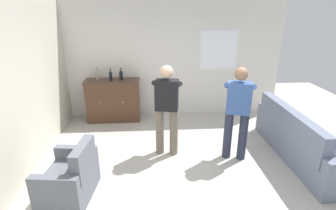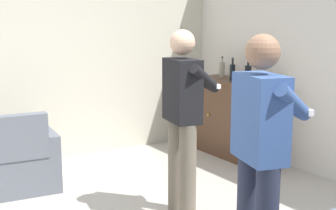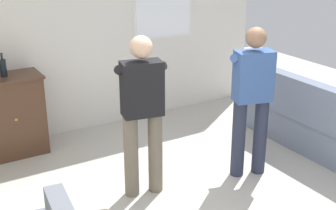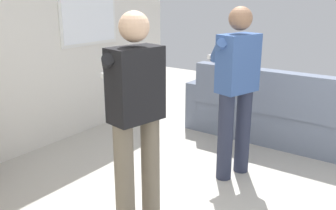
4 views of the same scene
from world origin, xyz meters
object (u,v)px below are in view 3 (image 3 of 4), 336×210
Objects in this scene: person_standing_left at (142,109)px; couch at (322,127)px; person_standing_right at (252,95)px; bottle_wine_green at (3,68)px.

couch is at bearing -8.17° from person_standing_left.
couch is 1.23m from person_standing_right.
bottle_wine_green is (-3.25, 1.97, 0.75)m from couch.
person_standing_left is at bearing -59.80° from bottle_wine_green.
couch is 8.58× the size of bottle_wine_green.
person_standing_left is at bearing 171.83° from couch.
person_standing_right reaches higher than bottle_wine_green.
person_standing_right is at bearing 175.50° from couch.
person_standing_right is (-1.08, 0.09, 0.59)m from couch.
couch is 1.44× the size of person_standing_left.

